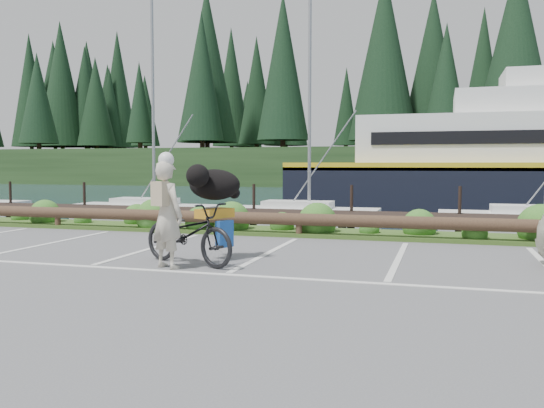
{
  "coord_description": "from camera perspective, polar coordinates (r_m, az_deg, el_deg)",
  "views": [
    {
      "loc": [
        3.39,
        -9.13,
        1.82
      ],
      "look_at": [
        0.46,
        0.72,
        1.1
      ],
      "focal_mm": 38.0,
      "sensor_mm": 36.0,
      "label": 1
    }
  ],
  "objects": [
    {
      "name": "ground",
      "position": [
        9.91,
        -3.76,
        -6.59
      ],
      "size": [
        72.0,
        72.0,
        0.0
      ],
      "primitive_type": "plane",
      "color": "#555557"
    },
    {
      "name": "cyclist",
      "position": [
        10.14,
        -10.38,
        -1.07
      ],
      "size": [
        0.8,
        0.67,
        1.87
      ],
      "primitive_type": "imported",
      "rotation": [
        0.0,
        0.0,
        2.77
      ],
      "color": "beige",
      "rests_on": "ground"
    },
    {
      "name": "vegetation_strip",
      "position": [
        14.93,
        3.33,
        -2.81
      ],
      "size": [
        34.0,
        1.6,
        0.1
      ],
      "primitive_type": "cube",
      "color": "#3D5B21",
      "rests_on": "ground"
    },
    {
      "name": "bicycle",
      "position": [
        10.52,
        -8.3,
        -2.88
      ],
      "size": [
        2.28,
        1.49,
        1.13
      ],
      "primitive_type": "imported",
      "rotation": [
        0.0,
        0.0,
        1.19
      ],
      "color": "black",
      "rests_on": "ground"
    },
    {
      "name": "log_rail",
      "position": [
        14.26,
        2.69,
        -3.33
      ],
      "size": [
        32.0,
        0.3,
        0.6
      ],
      "primitive_type": null,
      "color": "#443021",
      "rests_on": "ground"
    },
    {
      "name": "dog",
      "position": [
        10.94,
        -5.72,
        1.92
      ],
      "size": [
        0.84,
        1.13,
        0.59
      ],
      "primitive_type": "ellipsoid",
      "rotation": [
        0.0,
        0.0,
        1.19
      ],
      "color": "black",
      "rests_on": "bicycle"
    },
    {
      "name": "harbor_backdrop",
      "position": [
        87.67,
        14.63,
        2.68
      ],
      "size": [
        170.0,
        160.0,
        30.0
      ],
      "color": "#172B39",
      "rests_on": "ground"
    }
  ]
}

